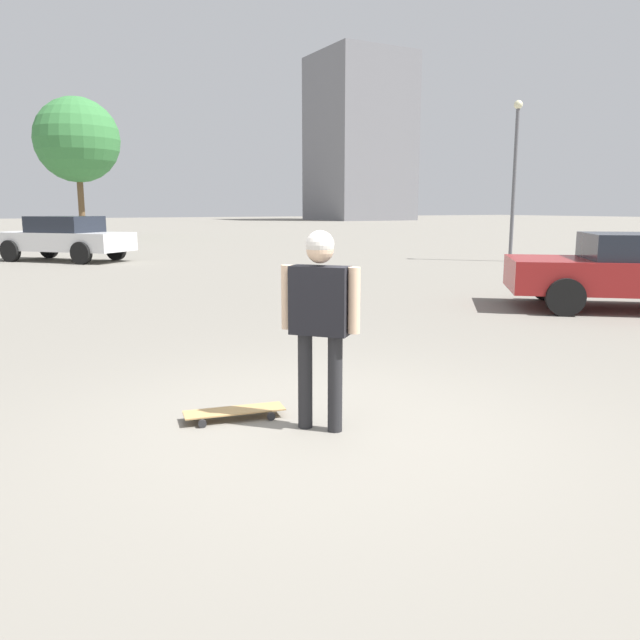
{
  "coord_description": "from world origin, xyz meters",
  "views": [
    {
      "loc": [
        -2.32,
        -4.26,
        1.78
      ],
      "look_at": [
        0.0,
        0.0,
        0.9
      ],
      "focal_mm": 35.0,
      "sensor_mm": 36.0,
      "label": 1
    }
  ],
  "objects": [
    {
      "name": "building_block_distant",
      "position": [
        46.07,
        73.02,
        11.32
      ],
      "size": [
        12.0,
        12.09,
        22.64
      ],
      "color": "slate",
      "rests_on": "ground_plane"
    },
    {
      "name": "person",
      "position": [
        0.0,
        0.0,
        1.01
      ],
      "size": [
        0.47,
        0.51,
        1.61
      ],
      "rotation": [
        0.0,
        0.0,
        -0.84
      ],
      "color": "#262628",
      "rests_on": "ground_plane"
    },
    {
      "name": "tree_distant",
      "position": [
        3.19,
        35.51,
        5.64
      ],
      "size": [
        4.87,
        4.87,
        8.09
      ],
      "color": "brown",
      "rests_on": "ground_plane"
    },
    {
      "name": "skateboard",
      "position": [
        -0.53,
        0.56,
        0.07
      ],
      "size": [
        0.88,
        0.4,
        0.08
      ],
      "rotation": [
        0.0,
        0.0,
        2.96
      ],
      "color": "tan",
      "rests_on": "ground_plane"
    },
    {
      "name": "car_parked_near",
      "position": [
        7.78,
        2.65,
        0.7
      ],
      "size": [
        4.49,
        4.12,
        1.34
      ],
      "rotation": [
        0.0,
        0.0,
        2.46
      ],
      "color": "maroon",
      "rests_on": "ground_plane"
    },
    {
      "name": "car_parked_far",
      "position": [
        0.19,
        18.34,
        0.78
      ],
      "size": [
        4.39,
        4.61,
        1.5
      ],
      "rotation": [
        0.0,
        0.0,
        2.3
      ],
      "color": "silver",
      "rests_on": "ground_plane"
    },
    {
      "name": "ground_plane",
      "position": [
        0.0,
        0.0,
        0.0
      ],
      "size": [
        220.0,
        220.0,
        0.0
      ],
      "primitive_type": "plane",
      "color": "gray"
    },
    {
      "name": "lamp_post",
      "position": [
        13.3,
        11.09,
        3.07
      ],
      "size": [
        0.28,
        0.28,
        5.18
      ],
      "color": "#59595E",
      "rests_on": "ground_plane"
    }
  ]
}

